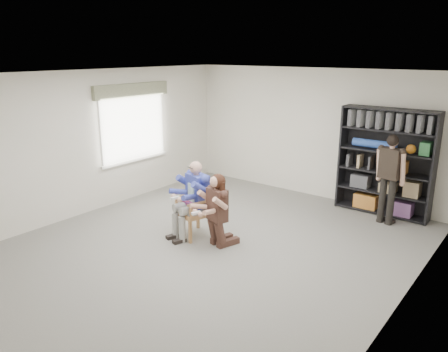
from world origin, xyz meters
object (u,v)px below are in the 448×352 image
Objects in this scene: armchair at (194,208)px; kneeling_woman at (216,211)px; standing_man at (389,180)px; seated_man at (194,199)px; bookshelf at (385,162)px.

armchair is 0.84× the size of kneeling_woman.
armchair is 0.61× the size of standing_man.
kneeling_woman reaches higher than armchair.
standing_man is (2.47, 2.62, 0.33)m from armchair.
standing_man is (1.89, 2.74, 0.23)m from kneeling_woman.
kneeling_woman is (0.58, -0.12, 0.10)m from armchair.
armchair is at bearing 106.64° from seated_man.
bookshelf reaches higher than armchair.
seated_man is 0.60m from kneeling_woman.
seated_man is 0.64× the size of bookshelf.
standing_man is at bearing 63.40° from armchair.
seated_man is at bearing -73.36° from armchair.
bookshelf is 0.58m from standing_man.
armchair is at bearing -125.61° from bookshelf.
bookshelf reaches higher than kneeling_woman.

